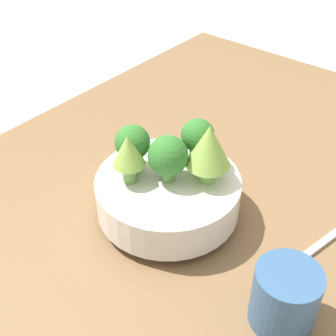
{
  "coord_description": "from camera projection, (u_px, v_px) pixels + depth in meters",
  "views": [
    {
      "loc": [
        -0.42,
        -0.3,
        0.53
      ],
      "look_at": [
        -0.03,
        0.02,
        0.14
      ],
      "focal_mm": 50.0,
      "sensor_mm": 36.0,
      "label": 1
    }
  ],
  "objects": [
    {
      "name": "ground_plane",
      "position": [
        191.0,
        234.0,
        0.74
      ],
      "size": [
        6.0,
        6.0,
        0.0
      ],
      "primitive_type": "plane",
      "color": "beige"
    },
    {
      "name": "table",
      "position": [
        191.0,
        223.0,
        0.72
      ],
      "size": [
        1.17,
        0.81,
        0.05
      ],
      "color": "brown",
      "rests_on": "ground_plane"
    },
    {
      "name": "bowl",
      "position": [
        168.0,
        195.0,
        0.68
      ],
      "size": [
        0.21,
        0.21,
        0.07
      ],
      "color": "silver",
      "rests_on": "table"
    },
    {
      "name": "broccoli_floret_center",
      "position": [
        168.0,
        156.0,
        0.64
      ],
      "size": [
        0.06,
        0.06,
        0.07
      ],
      "color": "#609347",
      "rests_on": "bowl"
    },
    {
      "name": "broccoli_floret_right",
      "position": [
        197.0,
        138.0,
        0.66
      ],
      "size": [
        0.05,
        0.05,
        0.08
      ],
      "color": "#6BA34C",
      "rests_on": "bowl"
    },
    {
      "name": "romanesco_piece_near",
      "position": [
        209.0,
        147.0,
        0.63
      ],
      "size": [
        0.06,
        0.06,
        0.09
      ],
      "color": "#7AB256",
      "rests_on": "bowl"
    },
    {
      "name": "broccoli_floret_back",
      "position": [
        133.0,
        144.0,
        0.66
      ],
      "size": [
        0.05,
        0.05,
        0.07
      ],
      "color": "#6BA34C",
      "rests_on": "bowl"
    },
    {
      "name": "romanesco_piece_far",
      "position": [
        128.0,
        153.0,
        0.63
      ],
      "size": [
        0.05,
        0.05,
        0.08
      ],
      "color": "#609347",
      "rests_on": "bowl"
    },
    {
      "name": "cup",
      "position": [
        285.0,
        297.0,
        0.54
      ],
      "size": [
        0.08,
        0.08,
        0.08
      ],
      "color": "#33567F",
      "rests_on": "table"
    },
    {
      "name": "fork",
      "position": [
        304.0,
        256.0,
        0.63
      ],
      "size": [
        0.17,
        0.05,
        0.01
      ],
      "color": "#B2B2B7",
      "rests_on": "table"
    }
  ]
}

